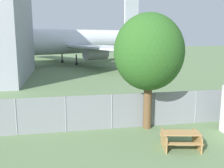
# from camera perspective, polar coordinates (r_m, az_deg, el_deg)

# --- Properties ---
(perimeter_fence) EXTENTS (56.07, 0.07, 1.99)m
(perimeter_fence) POSITION_cam_1_polar(r_m,az_deg,el_deg) (14.69, -0.02, -6.04)
(perimeter_fence) COLOR gray
(perimeter_fence) RESTS_ON ground
(airplane) EXTENTS (43.61, 35.77, 12.87)m
(airplane) POSITION_cam_1_polar(r_m,az_deg,el_deg) (48.30, -10.92, 8.95)
(airplane) COLOR silver
(airplane) RESTS_ON ground
(picnic_bench_near_cabin) EXTENTS (2.00, 1.74, 0.76)m
(picnic_bench_near_cabin) POSITION_cam_1_polar(r_m,az_deg,el_deg) (12.84, 14.71, -11.34)
(picnic_bench_near_cabin) COLOR #A37A47
(picnic_bench_near_cabin) RESTS_ON ground
(tree_near_hangar) EXTENTS (3.80, 3.80, 6.40)m
(tree_near_hangar) POSITION_cam_1_polar(r_m,az_deg,el_deg) (14.37, 8.02, 6.82)
(tree_near_hangar) COLOR brown
(tree_near_hangar) RESTS_ON ground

